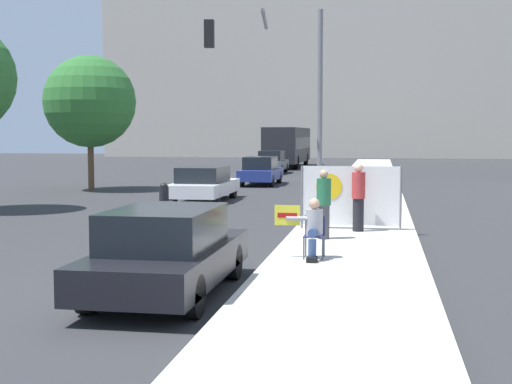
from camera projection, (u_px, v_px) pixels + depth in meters
The scene contains 15 objects.
ground_plane at pixel (147, 297), 11.42m from camera, with size 160.00×160.00×0.00m, color #303033.
sidewalk_curb at pixel (362, 205), 25.63m from camera, with size 3.12×90.00×0.15m, color beige.
building_backdrop_far at pixel (333, 28), 83.04m from camera, with size 52.00×12.00×29.89m.
seated_protester at pixel (313, 227), 14.05m from camera, with size 0.98×0.77×1.19m.
jogger_on_sidewalk at pixel (324, 204), 16.72m from camera, with size 0.34×0.34×1.63m.
pedestrian_behind at pixel (358, 197), 18.02m from camera, with size 0.34×0.34×1.72m.
protest_banner at pixel (350, 196), 18.45m from camera, with size 2.60×0.06×1.64m.
traffic_light_pole at pixel (280, 76), 21.98m from camera, with size 3.64×3.41×6.27m.
parked_car_curbside at pixel (167, 252), 11.50m from camera, with size 1.80×4.50×1.43m.
car_on_road_nearest at pixel (204, 184), 27.75m from camera, with size 1.89×4.77×1.36m.
car_on_road_midblock at pixel (261, 171), 36.71m from camera, with size 1.72×4.43×1.46m.
car_on_road_distant at pixel (272, 162), 47.49m from camera, with size 1.73×4.20×1.51m.
city_bus_on_road at pixel (288, 144), 56.35m from camera, with size 2.50×10.95×3.11m.
motorcycle_on_road at pixel (164, 206), 20.75m from camera, with size 0.28×2.18×1.21m.
street_tree_midblock at pixel (90, 102), 32.86m from camera, with size 4.24×4.24×6.23m.
Camera 1 is at (3.67, -10.78, 2.61)m, focal length 50.00 mm.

